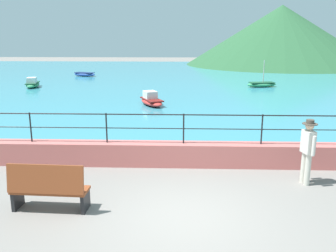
% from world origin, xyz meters
% --- Properties ---
extents(ground_plane, '(120.00, 120.00, 0.00)m').
position_xyz_m(ground_plane, '(0.00, 0.00, 0.00)').
color(ground_plane, slate).
extents(promenade_wall, '(20.00, 0.56, 0.70)m').
position_xyz_m(promenade_wall, '(0.00, 3.20, 0.35)').
color(promenade_wall, '#BC605B').
rests_on(promenade_wall, ground).
extents(railing, '(18.44, 0.04, 0.90)m').
position_xyz_m(railing, '(0.00, 3.20, 1.34)').
color(railing, black).
rests_on(railing, promenade_wall).
extents(lake_water, '(64.00, 44.32, 0.06)m').
position_xyz_m(lake_water, '(0.00, 25.84, 0.03)').
color(lake_water, teal).
rests_on(lake_water, ground).
extents(hill_main, '(25.16, 25.16, 7.79)m').
position_xyz_m(hill_main, '(13.08, 42.58, 3.90)').
color(hill_main, '#285633').
rests_on(hill_main, ground).
extents(bench_main, '(1.72, 0.63, 1.13)m').
position_xyz_m(bench_main, '(-3.00, 0.17, 0.56)').
color(bench_main, brown).
rests_on(bench_main, ground).
extents(person_walking, '(0.38, 0.55, 1.75)m').
position_xyz_m(person_walking, '(3.21, 1.92, 0.98)').
color(person_walking, beige).
rests_on(person_walking, ground).
extents(boat_0, '(2.44, 1.37, 2.01)m').
position_xyz_m(boat_0, '(6.03, 20.32, 0.26)').
color(boat_0, '#338C59').
rests_on(boat_0, lake_water).
extents(boat_2, '(2.47, 1.63, 0.36)m').
position_xyz_m(boat_2, '(-9.42, 27.29, 0.26)').
color(boat_2, '#2D4C9E').
rests_on(boat_2, lake_water).
extents(boat_3, '(1.35, 2.44, 0.76)m').
position_xyz_m(boat_3, '(-11.30, 19.47, 0.33)').
color(boat_3, '#338C59').
rests_on(boat_3, lake_water).
extents(boat_4, '(1.78, 2.47, 0.76)m').
position_xyz_m(boat_4, '(-1.74, 12.63, 0.33)').
color(boat_4, red).
rests_on(boat_4, lake_water).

